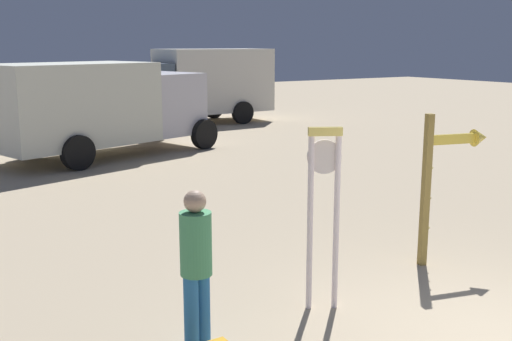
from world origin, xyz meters
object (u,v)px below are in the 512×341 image
person_near_clock (196,262)px  box_truck_far (196,83)px  standing_clock (324,200)px  box_truck_near (97,105)px  arrow_sign (448,166)px

person_near_clock → box_truck_far: size_ratio=0.25×
standing_clock → person_near_clock: size_ratio=1.29×
box_truck_near → box_truck_far: bearing=42.4°
box_truck_near → box_truck_far: 7.81m
person_near_clock → box_truck_near: bearing=76.4°
standing_clock → box_truck_far: size_ratio=0.33×
box_truck_far → standing_clock: bearing=-112.2°
box_truck_far → box_truck_near: bearing=-137.6°
arrow_sign → person_near_clock: bearing=-174.1°
person_near_clock → box_truck_near: (2.82, 11.60, 0.52)m
person_near_clock → box_truck_near: size_ratio=0.25×
arrow_sign → person_near_clock: size_ratio=1.28×
standing_clock → box_truck_far: box_truck_far is taller
arrow_sign → person_near_clock: 4.30m
arrow_sign → box_truck_near: size_ratio=0.32×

